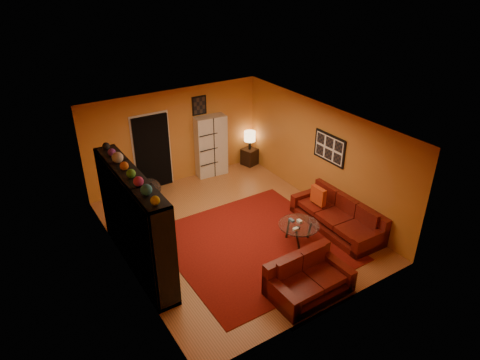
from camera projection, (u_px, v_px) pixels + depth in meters
floor at (234, 230)px, 9.89m from camera, size 6.00×6.00×0.00m
ceiling at (233, 124)px, 8.68m from camera, size 6.00×6.00×0.00m
wall_back at (175, 137)px, 11.52m from camera, size 6.00×0.00×6.00m
wall_front at (329, 253)px, 7.05m from camera, size 6.00×0.00×6.00m
wall_left at (122, 214)px, 8.10m from camera, size 0.00×6.00×6.00m
wall_right at (320, 155)px, 10.47m from camera, size 0.00×6.00×6.00m
rug at (255, 244)px, 9.42m from camera, size 3.60×3.60×0.01m
doorway at (153, 152)px, 11.29m from camera, size 0.95×0.10×2.04m
wall_art_right at (330, 148)px, 10.10m from camera, size 0.03×1.00×0.70m
wall_art_back at (199, 105)px, 11.51m from camera, size 0.42×0.03×0.52m
entertainment_unit at (135, 222)px, 8.32m from camera, size 0.45×3.00×2.10m
tv at (138, 224)px, 8.36m from camera, size 0.92×0.12×0.53m
sofa at (339, 216)px, 9.89m from camera, size 1.00×2.31×0.85m
loveseat at (306, 278)px, 8.01m from camera, size 1.55×0.95×0.85m
throw_pillow at (318, 196)px, 10.06m from camera, size 0.12×0.42×0.42m
coffee_table at (299, 226)px, 9.32m from camera, size 0.89×0.89×0.44m
storage_cabinet at (211, 146)px, 12.03m from camera, size 0.91×0.46×1.75m
bowl_chair at (148, 189)px, 11.03m from camera, size 0.68×0.68×0.56m
side_table at (250, 157)px, 12.89m from camera, size 0.49×0.49×0.50m
table_lamp at (250, 137)px, 12.59m from camera, size 0.33×0.33×0.56m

